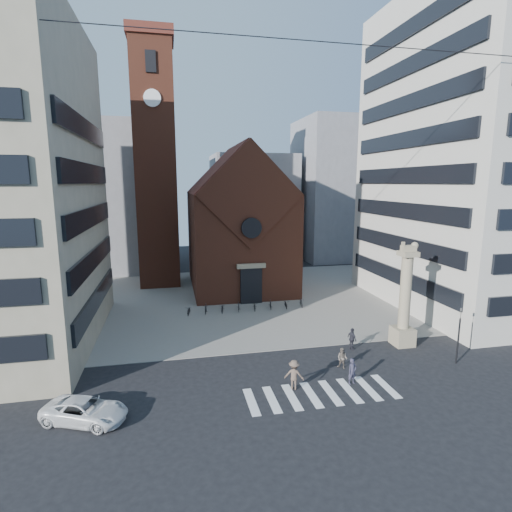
% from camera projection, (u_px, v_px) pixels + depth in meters
% --- Properties ---
extents(ground, '(120.00, 120.00, 0.00)m').
position_uv_depth(ground, '(298.00, 373.00, 28.26)').
color(ground, black).
rests_on(ground, ground).
extents(piazza, '(46.00, 30.00, 0.05)m').
position_uv_depth(piazza, '(248.00, 298.00, 46.52)').
color(piazza, gray).
rests_on(piazza, ground).
extents(zebra_crossing, '(10.20, 3.20, 0.01)m').
position_uv_depth(zebra_crossing, '(321.00, 394.00, 25.49)').
color(zebra_crossing, white).
rests_on(zebra_crossing, ground).
extents(church, '(12.00, 16.65, 18.00)m').
position_uv_depth(church, '(238.00, 225.00, 50.88)').
color(church, brown).
rests_on(church, ground).
extents(campanile, '(5.50, 5.50, 31.20)m').
position_uv_depth(campanile, '(156.00, 163.00, 50.26)').
color(campanile, brown).
rests_on(campanile, ground).
extents(building_right, '(18.00, 22.00, 32.00)m').
position_uv_depth(building_right, '(484.00, 156.00, 41.85)').
color(building_right, beige).
rests_on(building_right, ground).
extents(bg_block_left, '(16.00, 14.00, 22.00)m').
position_uv_depth(bg_block_left, '(92.00, 198.00, 60.60)').
color(bg_block_left, gray).
rests_on(bg_block_left, ground).
extents(bg_block_mid, '(14.00, 12.00, 18.00)m').
position_uv_depth(bg_block_mid, '(253.00, 207.00, 71.13)').
color(bg_block_mid, gray).
rests_on(bg_block_mid, ground).
extents(bg_block_right, '(16.00, 14.00, 24.00)m').
position_uv_depth(bg_block_right, '(344.00, 190.00, 71.00)').
color(bg_block_right, gray).
rests_on(bg_block_right, ground).
extents(lion_column, '(1.63, 1.60, 8.68)m').
position_uv_depth(lion_column, '(405.00, 305.00, 32.58)').
color(lion_column, tan).
rests_on(lion_column, ground).
extents(traffic_light, '(0.13, 0.16, 4.30)m').
position_uv_depth(traffic_light, '(459.00, 334.00, 29.36)').
color(traffic_light, black).
rests_on(traffic_light, ground).
extents(white_car, '(5.21, 3.82, 1.31)m').
position_uv_depth(white_car, '(85.00, 411.00, 22.42)').
color(white_car, silver).
rests_on(white_car, ground).
extents(pedestrian_0, '(0.72, 0.56, 1.76)m').
position_uv_depth(pedestrian_0, '(352.00, 371.00, 26.63)').
color(pedestrian_0, '#312F42').
rests_on(pedestrian_0, ground).
extents(pedestrian_1, '(0.94, 0.95, 1.55)m').
position_uv_depth(pedestrian_1, '(342.00, 358.00, 28.84)').
color(pedestrian_1, '#655B51').
rests_on(pedestrian_1, ground).
extents(pedestrian_2, '(0.64, 1.12, 1.79)m').
position_uv_depth(pedestrian_2, '(352.00, 339.00, 32.11)').
color(pedestrian_2, '#27272F').
rests_on(pedestrian_2, ground).
extents(pedestrian_3, '(1.47, 1.21, 1.98)m').
position_uv_depth(pedestrian_3, '(294.00, 375.00, 25.93)').
color(pedestrian_3, brown).
rests_on(pedestrian_3, ground).
extents(scooter_0, '(0.80, 1.66, 0.84)m').
position_uv_depth(scooter_0, '(189.00, 310.00, 40.63)').
color(scooter_0, black).
rests_on(scooter_0, piazza).
extents(scooter_1, '(0.68, 1.60, 0.93)m').
position_uv_depth(scooter_1, '(206.00, 309.00, 40.98)').
color(scooter_1, black).
rests_on(scooter_1, piazza).
extents(scooter_2, '(0.80, 1.66, 0.84)m').
position_uv_depth(scooter_2, '(222.00, 308.00, 41.34)').
color(scooter_2, black).
rests_on(scooter_2, piazza).
extents(scooter_3, '(0.68, 1.60, 0.93)m').
position_uv_depth(scooter_3, '(239.00, 307.00, 41.69)').
color(scooter_3, black).
rests_on(scooter_3, piazza).
extents(scooter_4, '(0.80, 1.66, 0.84)m').
position_uv_depth(scooter_4, '(255.00, 306.00, 42.05)').
color(scooter_4, black).
rests_on(scooter_4, piazza).
extents(scooter_5, '(0.68, 1.60, 0.93)m').
position_uv_depth(scooter_5, '(270.00, 305.00, 42.40)').
color(scooter_5, black).
rests_on(scooter_5, piazza).
extents(scooter_6, '(0.80, 1.66, 0.84)m').
position_uv_depth(scooter_6, '(286.00, 304.00, 42.76)').
color(scooter_6, black).
rests_on(scooter_6, piazza).
extents(scooter_7, '(0.68, 1.60, 0.93)m').
position_uv_depth(scooter_7, '(301.00, 303.00, 43.11)').
color(scooter_7, black).
rests_on(scooter_7, piazza).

